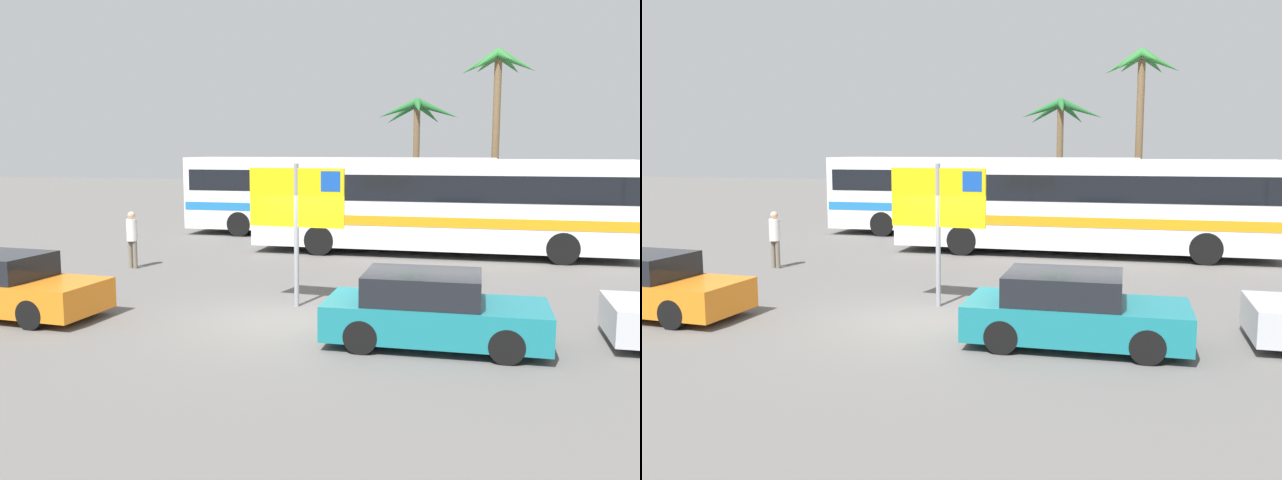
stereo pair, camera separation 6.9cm
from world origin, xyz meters
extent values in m
plane|color=#605E5B|center=(0.00, 0.00, 0.00)|extent=(120.00, 120.00, 0.00)
cube|color=white|center=(2.37, 9.64, 1.73)|extent=(12.38, 2.61, 2.90)
cube|color=black|center=(2.37, 9.64, 2.28)|extent=(11.88, 2.64, 0.84)
cube|color=orange|center=(2.37, 9.64, 1.22)|extent=(12.25, 2.64, 0.32)
cylinder|color=black|center=(6.21, 10.82, 0.50)|extent=(1.00, 0.28, 1.00)
cylinder|color=black|center=(6.21, 8.46, 0.50)|extent=(1.00, 0.28, 1.00)
cylinder|color=black|center=(-1.47, 10.82, 0.50)|extent=(1.00, 0.28, 1.00)
cylinder|color=black|center=(-1.47, 8.46, 0.50)|extent=(1.00, 0.28, 1.00)
cube|color=white|center=(-1.94, 13.55, 1.73)|extent=(12.38, 2.61, 2.90)
cube|color=black|center=(-1.94, 13.55, 2.28)|extent=(11.88, 2.64, 0.84)
cube|color=#1E70B7|center=(-1.94, 13.55, 1.22)|extent=(12.25, 2.64, 0.32)
cylinder|color=black|center=(1.89, 14.73, 0.50)|extent=(1.00, 0.28, 1.00)
cylinder|color=black|center=(1.89, 12.38, 0.50)|extent=(1.00, 0.28, 1.00)
cylinder|color=black|center=(-5.78, 14.73, 0.50)|extent=(1.00, 0.28, 1.00)
cylinder|color=black|center=(-5.78, 12.38, 0.50)|extent=(1.00, 0.28, 1.00)
cylinder|color=gray|center=(-0.20, 1.27, 1.60)|extent=(0.11, 0.11, 3.20)
cube|color=yellow|center=(-0.20, 1.27, 2.45)|extent=(2.20, 0.23, 1.30)
cube|color=#1447A8|center=(0.59, 1.21, 2.82)|extent=(0.44, 0.10, 0.44)
cube|color=orange|center=(-6.05, -0.99, 0.48)|extent=(4.54, 1.98, 0.64)
cylinder|color=black|center=(-4.63, -0.31, 0.30)|extent=(0.61, 0.20, 0.60)
cylinder|color=black|center=(-4.73, -1.85, 0.30)|extent=(0.61, 0.20, 0.60)
cube|color=#19757F|center=(3.03, -1.01, 0.48)|extent=(3.93, 1.79, 0.64)
cube|color=black|center=(2.79, -1.01, 1.06)|extent=(2.05, 1.63, 0.52)
cylinder|color=black|center=(4.24, -0.19, 0.30)|extent=(0.60, 0.16, 0.60)
cylinder|color=black|center=(4.25, -1.81, 0.30)|extent=(0.60, 0.16, 0.60)
cylinder|color=black|center=(1.81, -0.21, 0.30)|extent=(0.60, 0.16, 0.60)
cylinder|color=black|center=(1.82, -1.83, 0.30)|extent=(0.60, 0.16, 0.60)
cylinder|color=#706656|center=(-6.34, 4.79, 0.41)|extent=(0.13, 0.13, 0.82)
cylinder|color=#706656|center=(-6.17, 4.73, 0.41)|extent=(0.13, 0.13, 0.82)
cylinder|color=silver|center=(-6.25, 4.76, 1.15)|extent=(0.32, 0.32, 0.65)
sphere|color=tan|center=(-6.25, 4.76, 1.58)|extent=(0.22, 0.22, 0.22)
cylinder|color=brown|center=(0.49, 20.53, 2.79)|extent=(0.32, 0.32, 5.59)
cone|color=#23662D|center=(1.49, 20.59, 5.41)|extent=(2.19, 0.58, 1.17)
cone|color=#23662D|center=(0.96, 21.37, 5.32)|extent=(1.42, 2.07, 1.33)
cone|color=#23662D|center=(-0.32, 21.04, 5.30)|extent=(2.02, 1.51, 1.36)
cone|color=#23662D|center=(-0.39, 20.04, 5.41)|extent=(2.11, 1.43, 1.17)
cone|color=#23662D|center=(0.64, 19.50, 5.51)|extent=(0.76, 2.23, 0.97)
cylinder|color=brown|center=(4.23, 17.46, 3.70)|extent=(0.32, 0.32, 7.39)
cone|color=#2D7533|center=(5.01, 17.44, 7.19)|extent=(1.78, 0.48, 1.20)
cone|color=#2D7533|center=(4.69, 18.13, 7.23)|extent=(1.37, 1.72, 1.11)
cone|color=#2D7533|center=(3.78, 18.15, 7.27)|extent=(1.37, 1.74, 1.05)
cone|color=#2D7533|center=(3.46, 17.57, 7.19)|extent=(1.81, 0.67, 1.20)
cone|color=#2D7533|center=(3.73, 16.85, 7.21)|extent=(1.47, 1.65, 1.16)
cone|color=#2D7533|center=(4.52, 16.67, 7.34)|extent=(1.02, 1.85, 0.93)
camera|label=1|loc=(3.80, -12.74, 3.51)|focal=37.20mm
camera|label=2|loc=(3.87, -12.73, 3.51)|focal=37.20mm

